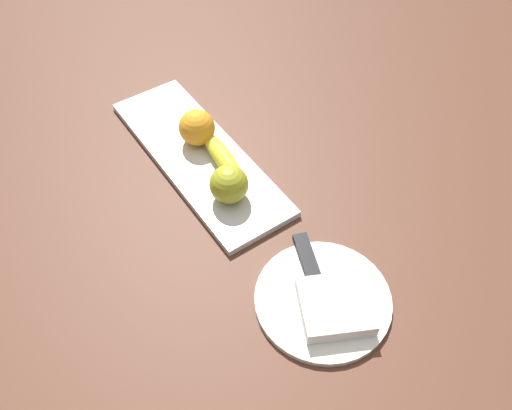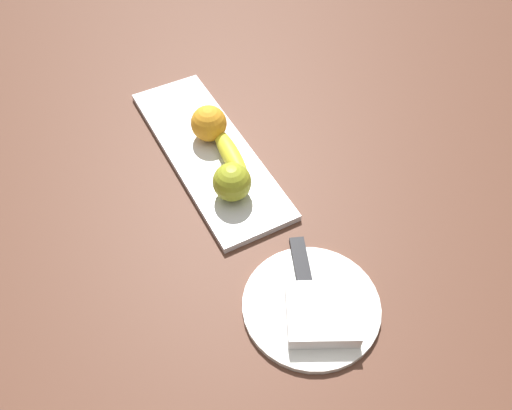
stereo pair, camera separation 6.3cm
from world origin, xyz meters
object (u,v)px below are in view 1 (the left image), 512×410
Objects in this scene: folded_napkin at (338,305)px; apple at (229,184)px; fruit_tray at (200,155)px; dinner_plate at (325,298)px; banana at (223,157)px; knife at (309,265)px; orange_near_apple at (197,127)px.

apple is at bearing -177.07° from folded_napkin.
fruit_tray is 0.40m from folded_napkin.
banana is at bearing 176.44° from dinner_plate.
banana is at bearing 155.54° from apple.
apple is 0.45× the size of banana.
knife is (-0.08, 0.01, -0.01)m from folded_napkin.
folded_napkin is (0.43, -0.01, -0.02)m from orange_near_apple.
dinner_plate is (0.38, 0.00, -0.00)m from fruit_tray.
fruit_tray is 0.13m from apple.
apple is 0.99× the size of orange_near_apple.
dinner_plate is 0.03m from folded_napkin.
dinner_plate is 1.21× the size of knife.
folded_napkin is 0.08m from knife.
knife is at bearing -0.17° from orange_near_apple.
fruit_tray is at bearing 173.61° from apple.
dinner_plate is at bearing 3.24° from apple.
apple is at bearing -10.09° from orange_near_apple.
fruit_tray is at bearing -24.77° from orange_near_apple.
fruit_tray is 2.57× the size of knife.
fruit_tray is at bearing 180.00° from folded_napkin.
banana is 1.46× the size of folded_napkin.
orange_near_apple is (-0.03, 0.01, 0.04)m from fruit_tray.
orange_near_apple reaches higher than knife.
dinner_plate is (0.25, 0.01, -0.04)m from apple.
folded_napkin is at bearing 0.00° from fruit_tray.
folded_napkin is 0.60× the size of knife.
orange_near_apple is 0.67× the size of folded_napkin.
folded_napkin is at bearing -1.80° from orange_near_apple.
apple reaches higher than folded_napkin.
fruit_tray is 2.13× the size of dinner_plate.
orange_near_apple is at bearing 155.23° from fruit_tray.
apple reaches higher than fruit_tray.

